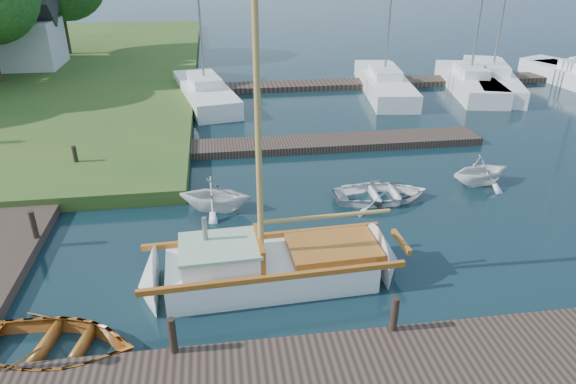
{
  "coord_description": "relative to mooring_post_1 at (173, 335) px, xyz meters",
  "views": [
    {
      "loc": [
        -1.88,
        -13.01,
        7.59
      ],
      "look_at": [
        0.0,
        0.0,
        1.2
      ],
      "focal_mm": 32.0,
      "sensor_mm": 36.0,
      "label": 1
    }
  ],
  "objects": [
    {
      "name": "ground",
      "position": [
        3.0,
        5.0,
        -0.7
      ],
      "size": [
        160.0,
        160.0,
        0.0
      ],
      "primitive_type": "plane",
      "color": "black",
      "rests_on": "ground"
    },
    {
      "name": "near_dock",
      "position": [
        3.0,
        -1.0,
        -0.55
      ],
      "size": [
        18.0,
        2.2,
        0.3
      ],
      "primitive_type": "cube",
      "color": "black",
      "rests_on": "ground"
    },
    {
      "name": "left_dock",
      "position": [
        -5.0,
        7.0,
        -0.55
      ],
      "size": [
        2.2,
        18.0,
        0.3
      ],
      "primitive_type": "cube",
      "color": "black",
      "rests_on": "ground"
    },
    {
      "name": "far_dock",
      "position": [
        5.0,
        11.5,
        -0.55
      ],
      "size": [
        14.0,
        1.6,
        0.3
      ],
      "primitive_type": "cube",
      "color": "black",
      "rests_on": "ground"
    },
    {
      "name": "pontoon",
      "position": [
        13.0,
        21.0,
        -0.55
      ],
      "size": [
        30.0,
        1.6,
        0.3
      ],
      "primitive_type": "cube",
      "color": "black",
      "rests_on": "ground"
    },
    {
      "name": "mooring_post_1",
      "position": [
        0.0,
        0.0,
        0.0
      ],
      "size": [
        0.16,
        0.16,
        0.8
      ],
      "primitive_type": "cylinder",
      "color": "black",
      "rests_on": "near_dock"
    },
    {
      "name": "mooring_post_2",
      "position": [
        4.5,
        0.0,
        0.0
      ],
      "size": [
        0.16,
        0.16,
        0.8
      ],
      "primitive_type": "cylinder",
      "color": "black",
      "rests_on": "near_dock"
    },
    {
      "name": "mooring_post_4",
      "position": [
        -4.0,
        5.0,
        0.0
      ],
      "size": [
        0.16,
        0.16,
        0.8
      ],
      "primitive_type": "cylinder",
      "color": "black",
      "rests_on": "left_dock"
    },
    {
      "name": "mooring_post_5",
      "position": [
        -4.0,
        10.0,
        0.0
      ],
      "size": [
        0.16,
        0.16,
        0.8
      ],
      "primitive_type": "cylinder",
      "color": "black",
      "rests_on": "left_dock"
    },
    {
      "name": "sailboat",
      "position": [
        2.35,
        2.51,
        -0.36
      ],
      "size": [
        7.23,
        2.29,
        9.83
      ],
      "rotation": [
        0.0,
        0.0,
        0.05
      ],
      "color": "white",
      "rests_on": "ground"
    },
    {
      "name": "dinghy",
      "position": [
        -2.48,
        0.57,
        -0.34
      ],
      "size": [
        3.9,
        3.16,
        0.71
      ],
      "primitive_type": "imported",
      "rotation": [
        0.0,
        0.0,
        1.34
      ],
      "color": "#955C16",
      "rests_on": "ground"
    },
    {
      "name": "tender_b",
      "position": [
        0.91,
        6.52,
        -0.1
      ],
      "size": [
        2.68,
        2.45,
        1.2
      ],
      "primitive_type": "imported",
      "rotation": [
        0.0,
        0.0,
        1.33
      ],
      "color": "white",
      "rests_on": "ground"
    },
    {
      "name": "tender_c",
      "position": [
        6.28,
        6.44,
        -0.38
      ],
      "size": [
        3.1,
        2.22,
        0.64
      ],
      "primitive_type": "imported",
      "rotation": [
        0.0,
        0.0,
        1.56
      ],
      "color": "white",
      "rests_on": "ground"
    },
    {
      "name": "tender_d",
      "position": [
        10.09,
        7.17,
        -0.11
      ],
      "size": [
        2.56,
        2.31,
        1.18
      ],
      "primitive_type": "imported",
      "rotation": [
        0.0,
        0.0,
        1.76
      ],
      "color": "white",
      "rests_on": "ground"
    },
    {
      "name": "marina_boat_0",
      "position": [
        0.58,
        18.97,
        -0.13
      ],
      "size": [
        3.65,
        8.01,
        10.97
      ],
      "rotation": [
        0.0,
        0.0,
        1.76
      ],
      "color": "white",
      "rests_on": "ground"
    },
    {
      "name": "marina_boat_3",
      "position": [
        10.56,
        19.56,
        -0.13
      ],
      "size": [
        3.32,
        8.88,
        11.27
      ],
      "rotation": [
        0.0,
        0.0,
        1.44
      ],
      "color": "white",
      "rests_on": "ground"
    },
    {
      "name": "marina_boat_4",
      "position": [
        15.46,
        19.16,
        -0.14
      ],
      "size": [
        3.71,
        8.27,
        10.03
      ],
      "rotation": [
        0.0,
        0.0,
        1.38
      ],
      "color": "white",
      "rests_on": "ground"
    },
    {
      "name": "marina_boat_5",
      "position": [
        17.11,
        19.77,
        -0.13
      ],
      "size": [
        5.23,
        9.64,
        11.7
      ],
      "rotation": [
        0.0,
        0.0,
        1.23
      ],
      "color": "white",
      "rests_on": "ground"
    },
    {
      "name": "house_c",
      "position": [
        -11.0,
        27.0,
        1.88
      ],
      "size": [
        5.25,
        4.0,
        5.28
      ],
      "color": "beige",
      "rests_on": "shore"
    }
  ]
}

